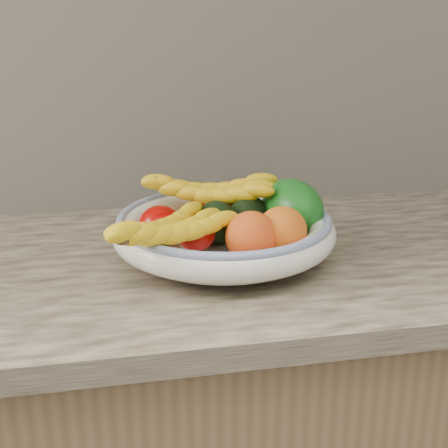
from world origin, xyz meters
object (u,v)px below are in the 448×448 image
fruit_bowl (224,230)px  green_mango (292,207)px  banana_bunch_back (208,195)px  banana_bunch_front (168,234)px

fruit_bowl → green_mango: bearing=9.0°
fruit_bowl → green_mango: size_ratio=2.69×
green_mango → banana_bunch_back: size_ratio=0.54×
green_mango → fruit_bowl: bearing=171.6°
green_mango → banana_bunch_front: bearing=-171.8°
fruit_bowl → green_mango: (0.13, 0.02, 0.03)m
banana_bunch_back → banana_bunch_front: bearing=-98.6°
banana_bunch_back → green_mango: bearing=-6.0°
green_mango → banana_bunch_back: green_mango is taller
banana_bunch_back → banana_bunch_front: 0.20m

